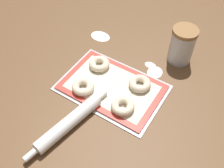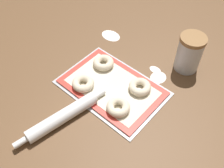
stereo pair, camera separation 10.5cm
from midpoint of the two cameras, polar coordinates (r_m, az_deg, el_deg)
ground_plane at (r=1.06m, az=3.05°, el=-1.83°), size 2.80×2.80×0.00m
baking_tray at (r=1.07m, az=2.80°, el=-0.94°), size 0.42×0.28×0.01m
baking_mat at (r=1.06m, az=2.81°, el=-0.75°), size 0.39×0.26×0.00m
bagel_front_left at (r=1.05m, az=-3.50°, el=-0.03°), size 0.09×0.09×0.03m
bagel_front_right at (r=0.98m, az=4.41°, el=-5.22°), size 0.09×0.09×0.03m
bagel_back_left at (r=1.13m, az=0.79°, el=4.49°), size 0.09×0.09×0.03m
bagel_back_right at (r=1.05m, az=8.92°, el=-0.82°), size 0.09×0.09×0.03m
flour_canister at (r=1.15m, az=19.03°, el=6.28°), size 0.11×0.11×0.17m
rolling_pin at (r=0.97m, az=-7.71°, el=-7.26°), size 0.10×0.38×0.05m
flour_patch_near at (r=1.30m, az=2.07°, el=10.41°), size 0.10×0.07×0.00m
flour_patch_far at (r=1.13m, az=12.66°, el=1.29°), size 0.06×0.07×0.00m
flour_patch_side at (r=1.16m, az=11.95°, el=2.96°), size 0.05×0.04×0.00m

